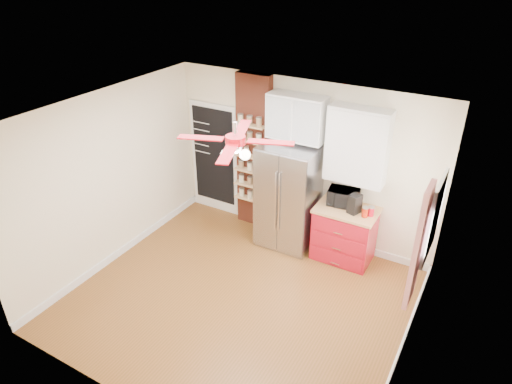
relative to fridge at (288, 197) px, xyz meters
The scene contains 21 objects.
floor 1.85m from the fridge, 88.24° to the right, with size 4.50×4.50×0.00m, color brown.
ceiling 2.45m from the fridge, 88.24° to the right, with size 4.50×4.50×0.00m, color white.
wall_back 0.60m from the fridge, 82.30° to the left, with size 4.50×0.02×2.70m, color #F1E1C2.
wall_front 3.66m from the fridge, 89.21° to the right, with size 4.50×0.02×2.70m, color #F1E1C2.
wall_left 2.78m from the fridge, 143.46° to the right, with size 0.02×4.00×2.70m, color #F1E1C2.
wall_right 2.86m from the fridge, 35.33° to the right, with size 0.02×4.00×2.70m, color #F1E1C2.
chalkboard 1.70m from the fridge, 168.59° to the left, with size 0.95×0.05×1.95m.
brick_pillar 0.97m from the fridge, 160.07° to the left, with size 0.60×0.16×2.70m, color brown.
fridge is the anchor object (origin of this frame).
upper_glass_cabinet 1.29m from the fridge, 90.00° to the left, with size 0.90×0.35×0.70m, color white.
red_cabinet 1.06m from the fridge, ahead, with size 0.94×0.64×0.90m.
upper_shelf_unit 1.41m from the fridge, 12.78° to the left, with size 0.90×0.30×1.15m, color white.
window 2.49m from the fridge, 17.75° to the right, with size 0.04×0.75×1.05m, color white.
curtain 2.63m from the fridge, 29.86° to the right, with size 0.06×0.40×1.55m, color red.
ceiling_fan 2.25m from the fridge, 88.24° to the right, with size 1.40×1.40×0.44m.
toaster_oven 0.89m from the fridge, ahead, with size 0.46×0.31×0.26m, color black.
coffee_maker 1.11m from the fridge, ahead, with size 0.15×0.18×0.30m, color black.
canister_left 1.28m from the fridge, ahead, with size 0.09×0.09×0.15m, color #AD1F09.
canister_right 1.34m from the fridge, ahead, with size 0.09×0.09×0.14m, color red.
pantry_jar_oats 1.04m from the fridge, behind, with size 0.08×0.08×0.13m, color #F2EBB9.
pantry_jar_beans 0.85m from the fridge, 168.20° to the left, with size 0.09×0.09×0.14m, color brown.
Camera 1 is at (2.67, -4.21, 4.43)m, focal length 32.00 mm.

